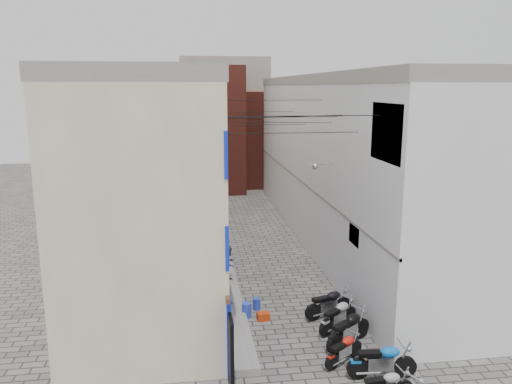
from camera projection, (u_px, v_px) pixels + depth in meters
name	position (u px, v px, depth m)	size (l,w,h in m)	color
ground	(313.00, 372.00, 14.95)	(90.00, 90.00, 0.00)	#555350
plinth	(218.00, 241.00, 27.24)	(0.90, 26.00, 0.25)	gray
building_left	(160.00, 163.00, 25.89)	(5.10, 27.00, 9.00)	#C3B594
building_right	(345.00, 159.00, 27.28)	(5.94, 26.00, 9.00)	silver
building_far_brick_left	(206.00, 129.00, 40.78)	(6.00, 6.00, 10.00)	maroon
building_far_brick_right	(262.00, 138.00, 43.60)	(5.00, 6.00, 8.00)	maroon
building_far_concrete	(224.00, 118.00, 46.76)	(8.00, 5.00, 11.00)	gray
far_shopfront	(234.00, 180.00, 39.12)	(2.00, 0.30, 2.40)	black
overhead_wires	(272.00, 117.00, 20.88)	(5.80, 13.02, 1.32)	black
motorcycle_c	(382.00, 359.00, 14.53)	(0.66, 2.08, 1.20)	#0C5DB9
motorcycle_d	(344.00, 348.00, 15.36)	(0.53, 1.69, 0.98)	red
motorcycle_e	(349.00, 328.00, 16.38)	(0.69, 2.17, 1.26)	black
motorcycle_f	(338.00, 314.00, 17.46)	(0.63, 2.00, 1.16)	#9C9DA1
motorcycle_g	(329.00, 302.00, 18.44)	(0.63, 2.01, 1.16)	black
person_a	(227.00, 306.00, 17.06)	(0.57, 0.37, 1.57)	brown
person_b	(229.00, 264.00, 21.19)	(0.75, 0.58, 1.54)	#373B52
water_jug_near	(247.00, 310.00, 18.46)	(0.36, 0.36, 0.56)	blue
water_jug_far	(257.00, 304.00, 19.12)	(0.29, 0.29, 0.45)	#243EB6
red_crate	(263.00, 316.00, 18.27)	(0.45, 0.34, 0.28)	#B4320C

